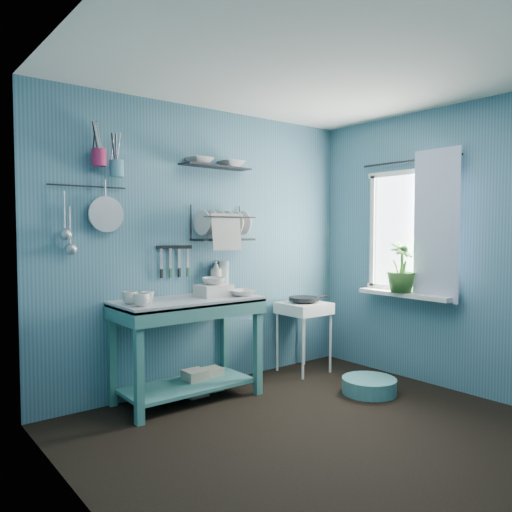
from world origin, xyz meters
TOP-DOWN VIEW (x-y plane):
  - floor at (0.00, 0.00)m, footprint 3.20×3.20m
  - ceiling at (0.00, 0.00)m, footprint 3.20×3.20m
  - wall_back at (0.00, 1.50)m, footprint 3.20×0.00m
  - wall_left at (-1.60, 0.00)m, footprint 0.00×3.00m
  - wall_right at (1.60, 0.00)m, footprint 0.00×3.00m
  - work_counter at (-0.37, 1.23)m, footprint 1.26×0.73m
  - mug_left at (-0.85, 1.07)m, footprint 0.12×0.12m
  - mug_mid at (-0.75, 1.17)m, footprint 0.14×0.14m
  - mug_right at (-0.87, 1.23)m, footprint 0.17×0.17m
  - wash_tub at (-0.12, 1.21)m, footprint 0.28×0.22m
  - tub_bowl at (-0.12, 1.21)m, footprint 0.20×0.19m
  - soap_bottle at (0.05, 1.43)m, footprint 0.12×0.12m
  - water_bottle at (0.15, 1.45)m, footprint 0.09×0.09m
  - counter_bowl at (0.08, 1.08)m, footprint 0.22×0.22m
  - hotplate_stand at (0.96, 1.24)m, footprint 0.45×0.45m
  - frying_pan at (0.96, 1.24)m, footprint 0.30×0.30m
  - knife_strip at (-0.36, 1.47)m, footprint 0.32×0.07m
  - dish_rack at (0.08, 1.37)m, footprint 0.58×0.31m
  - upper_shelf at (0.03, 1.40)m, footprint 0.71×0.24m
  - shelf_bowl_left at (-0.14, 1.40)m, footprint 0.24×0.24m
  - shelf_bowl_right at (0.20, 1.40)m, footprint 0.23×0.23m
  - utensil_cup_magenta at (-1.02, 1.42)m, footprint 0.11×0.11m
  - utensil_cup_teal at (-0.88, 1.42)m, footprint 0.11×0.11m
  - colander at (-0.96, 1.45)m, footprint 0.28×0.03m
  - ladle_outer at (-1.28, 1.46)m, footprint 0.01×0.01m
  - ladle_inner at (-1.24, 1.46)m, footprint 0.01×0.01m
  - hook_rail at (-1.10, 1.47)m, footprint 0.60×0.01m
  - window_glass at (1.59, 0.45)m, footprint 0.00×1.10m
  - windowsill at (1.50, 0.45)m, footprint 0.16×0.95m
  - curtain at (1.52, 0.15)m, footprint 0.00×1.35m
  - curtain_rod at (1.54, 0.45)m, footprint 0.02×1.05m
  - potted_plant at (1.47, 0.46)m, footprint 0.28×0.28m
  - storage_tin_large at (-0.27, 1.28)m, footprint 0.18×0.18m
  - storage_tin_small at (-0.07, 1.31)m, footprint 0.15×0.15m
  - floor_basin at (0.94, 0.40)m, footprint 0.47×0.47m

SIDE VIEW (x-z plane):
  - floor at x=0.00m, z-range 0.00..0.00m
  - floor_basin at x=0.94m, z-range 0.00..0.13m
  - storage_tin_small at x=-0.07m, z-range 0.00..0.20m
  - storage_tin_large at x=-0.27m, z-range 0.00..0.22m
  - hotplate_stand at x=0.96m, z-range 0.00..0.69m
  - work_counter at x=-0.37m, z-range 0.00..0.85m
  - frying_pan at x=0.96m, z-range 0.71..0.75m
  - windowsill at x=1.50m, z-range 0.79..0.83m
  - counter_bowl at x=0.08m, z-range 0.85..0.90m
  - mug_mid at x=-0.75m, z-range 0.85..0.94m
  - mug_left at x=-0.85m, z-range 0.85..0.94m
  - mug_right at x=-0.87m, z-range 0.85..0.94m
  - wash_tub at x=-0.12m, z-range 0.85..0.95m
  - tub_bowl at x=-0.12m, z-range 0.95..1.01m
  - water_bottle at x=0.15m, z-range 0.85..1.13m
  - soap_bottle at x=0.05m, z-range 0.85..1.15m
  - potted_plant at x=1.47m, z-range 0.83..1.30m
  - wall_back at x=0.00m, z-range -0.35..2.85m
  - wall_left at x=-1.60m, z-range -0.25..2.75m
  - wall_right at x=1.60m, z-range -0.25..2.75m
  - knife_strip at x=-0.36m, z-range 1.25..1.28m
  - window_glass at x=1.59m, z-range 0.85..1.95m
  - ladle_inner at x=-1.24m, z-range 1.29..1.59m
  - curtain at x=1.52m, z-range 0.77..2.12m
  - dish_rack at x=0.08m, z-range 1.32..1.64m
  - colander at x=-0.96m, z-range 1.39..1.67m
  - ladle_outer at x=-1.28m, z-range 1.40..1.70m
  - hook_rail at x=-1.10m, z-range 1.74..1.75m
  - utensil_cup_teal at x=-0.88m, z-range 1.82..1.95m
  - utensil_cup_magenta at x=-1.02m, z-range 1.90..2.03m
  - upper_shelf at x=0.03m, z-range 1.97..1.98m
  - shelf_bowl_right at x=0.20m, z-range 2.01..2.06m
  - curtain_rod at x=1.54m, z-range 2.04..2.06m
  - shelf_bowl_left at x=-0.14m, z-range 2.06..2.12m
  - ceiling at x=0.00m, z-range 2.50..2.50m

